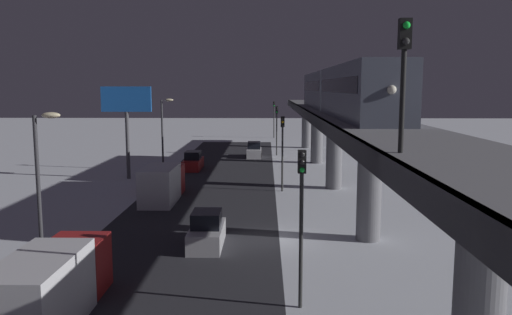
# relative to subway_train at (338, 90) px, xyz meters

# --- Properties ---
(ground_plane) EXTENTS (240.00, 240.00, 0.00)m
(ground_plane) POSITION_rel_subway_train_xyz_m (6.03, 13.81, -8.61)
(ground_plane) COLOR silver
(avenue_asphalt) EXTENTS (11.00, 108.04, 0.01)m
(avenue_asphalt) POSITION_rel_subway_train_xyz_m (10.66, 13.81, -8.60)
(avenue_asphalt) COLOR #28282D
(avenue_asphalt) RESTS_ON ground_plane
(elevated_railway) EXTENTS (5.00, 108.04, 6.83)m
(elevated_railway) POSITION_rel_subway_train_xyz_m (0.09, 13.81, -2.71)
(elevated_railway) COLOR slate
(elevated_railway) RESTS_ON ground_plane
(subway_train) EXTENTS (2.94, 36.87, 3.40)m
(subway_train) POSITION_rel_subway_train_xyz_m (0.00, 0.00, 0.00)
(subway_train) COLOR #4C5160
(subway_train) RESTS_ON elevated_railway
(rail_signal) EXTENTS (0.36, 0.41, 4.00)m
(rail_signal) POSITION_rel_subway_train_xyz_m (1.85, 27.40, 0.95)
(rail_signal) COLOR black
(rail_signal) RESTS_ON elevated_railway
(sedan_white) EXTENTS (1.91, 4.03, 1.97)m
(sedan_white) POSITION_rel_subway_train_xyz_m (7.46, -21.91, -7.82)
(sedan_white) COLOR silver
(sedan_white) RESTS_ON ground_plane
(sedan_silver) EXTENTS (1.80, 4.20, 1.97)m
(sedan_silver) POSITION_rel_subway_train_xyz_m (9.26, 15.14, -7.81)
(sedan_silver) COLOR #B2B2B7
(sedan_silver) RESTS_ON ground_plane
(sedan_red) EXTENTS (1.80, 4.79, 1.97)m
(sedan_red) POSITION_rel_subway_train_xyz_m (13.86, -12.05, -7.81)
(sedan_red) COLOR #A51E1E
(sedan_red) RESTS_ON ground_plane
(box_truck) EXTENTS (2.40, 7.40, 2.80)m
(box_truck) POSITION_rel_subway_train_xyz_m (14.06, 3.48, -7.26)
(box_truck) COLOR #A51E1E
(box_truck) RESTS_ON ground_plane
(delivery_van) EXTENTS (2.40, 7.40, 2.80)m
(delivery_van) POSITION_rel_subway_train_xyz_m (14.06, 24.58, -7.26)
(delivery_van) COLOR #A51E1E
(delivery_van) RESTS_ON ground_plane
(traffic_light_near) EXTENTS (0.32, 0.44, 6.40)m
(traffic_light_near) POSITION_rel_subway_train_xyz_m (4.56, 23.26, -4.41)
(traffic_light_near) COLOR #2D2D2D
(traffic_light_near) RESTS_ON ground_plane
(traffic_light_mid) EXTENTS (0.32, 0.44, 6.40)m
(traffic_light_mid) POSITION_rel_subway_train_xyz_m (4.56, -0.27, -4.41)
(traffic_light_mid) COLOR #2D2D2D
(traffic_light_mid) RESTS_ON ground_plane
(traffic_light_far) EXTENTS (0.32, 0.44, 6.40)m
(traffic_light_far) POSITION_rel_subway_train_xyz_m (4.56, -23.79, -4.41)
(traffic_light_far) COLOR #2D2D2D
(traffic_light_far) RESTS_ON ground_plane
(traffic_light_distant) EXTENTS (0.32, 0.44, 6.40)m
(traffic_light_distant) POSITION_rel_subway_train_xyz_m (4.56, -47.31, -4.41)
(traffic_light_distant) COLOR #2D2D2D
(traffic_light_distant) RESTS_ON ground_plane
(commercial_billboard) EXTENTS (4.80, 0.36, 8.90)m
(commercial_billboard) POSITION_rel_subway_train_xyz_m (19.33, -6.16, -1.78)
(commercial_billboard) COLOR #4C4C51
(commercial_billboard) RESTS_ON ground_plane
(street_lamp_near) EXTENTS (1.35, 0.44, 7.65)m
(street_lamp_near) POSITION_rel_subway_train_xyz_m (16.73, 18.81, -3.79)
(street_lamp_near) COLOR #38383D
(street_lamp_near) RESTS_ON ground_plane
(street_lamp_far) EXTENTS (1.35, 0.44, 7.65)m
(street_lamp_far) POSITION_rel_subway_train_xyz_m (16.73, -11.19, -3.79)
(street_lamp_far) COLOR #38383D
(street_lamp_far) RESTS_ON ground_plane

